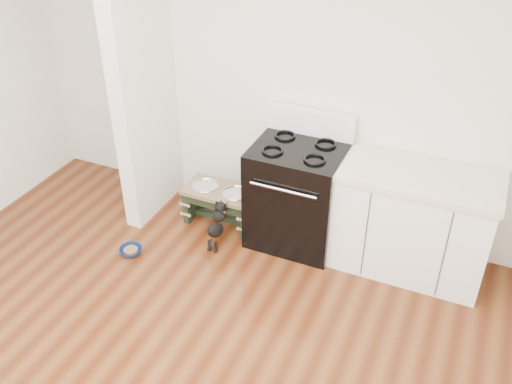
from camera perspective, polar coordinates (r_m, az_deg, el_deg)
name	(u,v)px	position (r m, az deg, el deg)	size (l,w,h in m)	color
room_shell	(99,211)	(2.81, -15.44, -1.82)	(5.00, 5.00, 5.00)	silver
partition_wall	(142,74)	(5.05, -11.33, 11.50)	(0.15, 0.80, 2.70)	silver
oven_range	(297,193)	(4.91, 4.15, -0.10)	(0.76, 0.69, 1.14)	black
cabinet_run	(412,222)	(4.77, 15.33, -2.87)	(1.24, 0.64, 0.91)	white
dog_feeder	(221,200)	(5.21, -3.56, -0.76)	(0.66, 0.35, 0.38)	black
puppy	(217,224)	(4.97, -3.92, -3.23)	(0.12, 0.34, 0.40)	black
floor_bowl	(131,251)	(5.09, -12.41, -5.76)	(0.24, 0.24, 0.06)	navy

